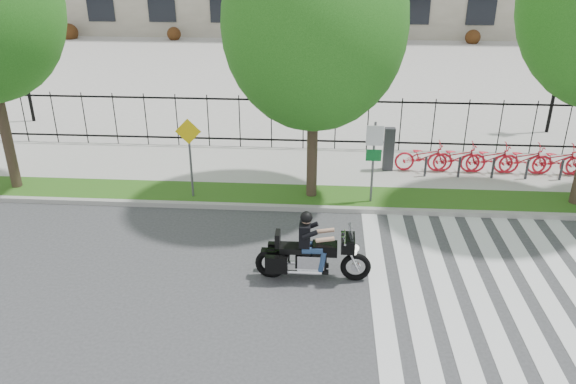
{
  "coord_description": "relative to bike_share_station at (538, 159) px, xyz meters",
  "views": [
    {
      "loc": [
        0.86,
        -10.94,
        7.43
      ],
      "look_at": [
        -0.13,
        3.0,
        1.1
      ],
      "focal_mm": 35.0,
      "sensor_mm": 36.0,
      "label": 1
    }
  ],
  "objects": [
    {
      "name": "sign_pole_regulatory",
      "position": [
        -5.73,
        -2.62,
        1.08
      ],
      "size": [
        0.5,
        0.09,
        2.5
      ],
      "color": "#59595B",
      "rests_on": "grass_verge"
    },
    {
      "name": "bike_share_station",
      "position": [
        0.0,
        0.0,
        0.0
      ],
      "size": [
        10.05,
        0.88,
        1.5
      ],
      "color": "#2D2D33",
      "rests_on": "sidewalk"
    },
    {
      "name": "lamp_post_right",
      "position": [
        2.01,
        4.8,
        2.54
      ],
      "size": [
        1.06,
        0.7,
        4.25
      ],
      "color": "black",
      "rests_on": "ground"
    },
    {
      "name": "sign_pole_warning",
      "position": [
        -11.19,
        -2.62,
        1.08
      ],
      "size": [
        0.78,
        0.09,
        2.49
      ],
      "color": "#59595B",
      "rests_on": "grass_verge"
    },
    {
      "name": "motorcycle_rider",
      "position": [
        -7.37,
        -6.73,
        0.04
      ],
      "size": [
        2.75,
        0.81,
        2.12
      ],
      "color": "black",
      "rests_on": "ground"
    },
    {
      "name": "sidewalk",
      "position": [
        -7.99,
        0.25,
        -0.59
      ],
      "size": [
        60.0,
        3.5,
        0.15
      ],
      "primitive_type": "cube",
      "color": "#A4A099",
      "rests_on": "ground"
    },
    {
      "name": "ground",
      "position": [
        -7.99,
        -7.2,
        -0.66
      ],
      "size": [
        120.0,
        120.0,
        0.0
      ],
      "primitive_type": "plane",
      "color": "#38383B",
      "rests_on": "ground"
    },
    {
      "name": "iron_fence",
      "position": [
        -7.99,
        2.0,
        0.49
      ],
      "size": [
        30.0,
        0.06,
        2.0
      ],
      "primitive_type": null,
      "color": "black",
      "rests_on": "sidewalk"
    },
    {
      "name": "street_tree_1",
      "position": [
        -7.53,
        -2.25,
        4.62
      ],
      "size": [
        5.16,
        5.16,
        8.1
      ],
      "color": "#35251D",
      "rests_on": "grass_verge"
    },
    {
      "name": "curb",
      "position": [
        -7.99,
        -3.1,
        -0.59
      ],
      "size": [
        60.0,
        0.2,
        0.15
      ],
      "primitive_type": "cube",
      "color": "#9E9D95",
      "rests_on": "ground"
    },
    {
      "name": "grass_verge",
      "position": [
        -7.99,
        -2.25,
        -0.59
      ],
      "size": [
        60.0,
        1.5,
        0.15
      ],
      "primitive_type": "cube",
      "color": "#2A5B16",
      "rests_on": "ground"
    },
    {
      "name": "plaza",
      "position": [
        -7.99,
        17.8,
        -0.61
      ],
      "size": [
        80.0,
        34.0,
        0.1
      ],
      "primitive_type": "cube",
      "color": "#A4A099",
      "rests_on": "ground"
    },
    {
      "name": "crosswalk_stripes",
      "position": [
        -3.17,
        -7.2,
        -0.66
      ],
      "size": [
        5.7,
        8.0,
        0.01
      ],
      "primitive_type": null,
      "color": "silver",
      "rests_on": "ground"
    },
    {
      "name": "lamp_post_left",
      "position": [
        -19.99,
        4.8,
        2.54
      ],
      "size": [
        1.06,
        0.7,
        4.25
      ],
      "color": "black",
      "rests_on": "ground"
    }
  ]
}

